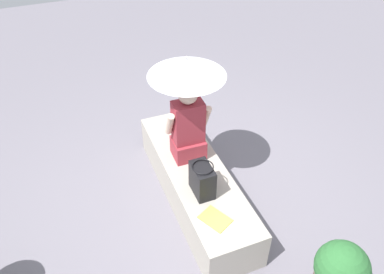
{
  "coord_description": "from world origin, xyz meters",
  "views": [
    {
      "loc": [
        -2.82,
        1.16,
        3.37
      ],
      "look_at": [
        0.12,
        -0.0,
        0.81
      ],
      "focal_mm": 36.72,
      "sensor_mm": 36.0,
      "label": 1
    }
  ],
  "objects": [
    {
      "name": "stone_bench",
      "position": [
        0.0,
        0.0,
        0.23
      ],
      "size": [
        2.15,
        0.61,
        0.46
      ],
      "primitive_type": "cube",
      "color": "#A8A093",
      "rests_on": "ground"
    },
    {
      "name": "magazine",
      "position": [
        -0.7,
        0.09,
        0.46
      ],
      "size": [
        0.34,
        0.3,
        0.01
      ],
      "primitive_type": "cube",
      "rotation": [
        0.0,
        0.0,
        0.47
      ],
      "color": "#EAE04C",
      "rests_on": "stone_bench"
    },
    {
      "name": "parasol",
      "position": [
        0.31,
        -0.03,
        1.52
      ],
      "size": [
        0.78,
        0.78,
        1.18
      ],
      "color": "#B7B7BC",
      "rests_on": "stone_bench"
    },
    {
      "name": "person_seated",
      "position": [
        0.24,
        -0.01,
        0.85
      ],
      "size": [
        0.29,
        0.48,
        0.9
      ],
      "color": "#992D38",
      "rests_on": "stone_bench"
    },
    {
      "name": "handbag_black",
      "position": [
        -0.33,
        0.07,
        0.63
      ],
      "size": [
        0.29,
        0.22,
        0.35
      ],
      "color": "black",
      "rests_on": "stone_bench"
    },
    {
      "name": "ground_plane",
      "position": [
        0.0,
        0.0,
        0.0
      ],
      "size": [
        14.0,
        14.0,
        0.0
      ],
      "primitive_type": "plane",
      "color": "slate"
    }
  ]
}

